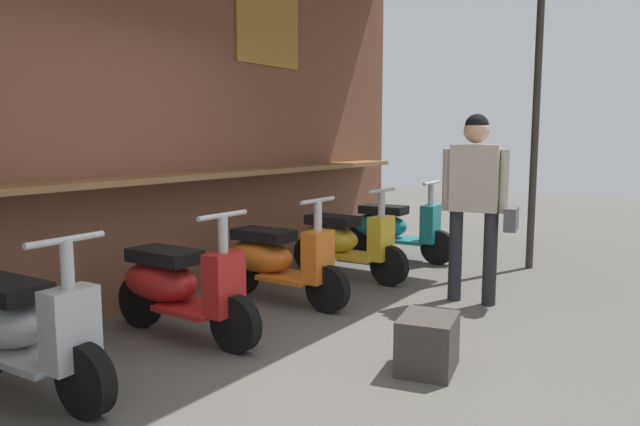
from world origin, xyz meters
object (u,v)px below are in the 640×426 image
scooter_silver (19,328)px  shopper_with_handbag (477,189)px  scooter_orange (274,259)px  merchandise_crate (428,343)px  scooter_red (176,286)px  scooter_teal (392,228)px  scooter_yellow (342,241)px

scooter_silver → shopper_with_handbag: size_ratio=0.84×
scooter_orange → merchandise_crate: bearing=-20.4°
scooter_red → merchandise_crate: size_ratio=3.30×
scooter_silver → scooter_teal: same height
scooter_red → scooter_silver: bearing=-90.5°
scooter_red → scooter_orange: 1.15m
shopper_with_handbag → scooter_teal: bearing=39.2°
scooter_silver → shopper_with_handbag: (3.33, -1.49, 0.63)m
merchandise_crate → scooter_silver: bearing=132.4°
scooter_red → scooter_yellow: same height
scooter_red → scooter_orange: same height
scooter_yellow → shopper_with_handbag: shopper_with_handbag is taller
scooter_teal → shopper_with_handbag: 2.06m
scooter_silver → scooter_yellow: same height
shopper_with_handbag → merchandise_crate: (-1.68, -0.32, -0.85)m
scooter_silver → scooter_yellow: 3.47m
scooter_orange → scooter_teal: 2.27m
merchandise_crate → shopper_with_handbag: bearing=10.7°
scooter_silver → scooter_red: same height
scooter_teal → merchandise_crate: (-2.95, -1.81, -0.21)m
merchandise_crate → scooter_red: bearing=104.4°
scooter_silver → scooter_teal: size_ratio=1.00×
merchandise_crate → scooter_teal: bearing=31.5°
shopper_with_handbag → scooter_yellow: bearing=74.4°
scooter_red → scooter_teal: 3.41m
scooter_yellow → merchandise_crate: bearing=-42.5°
scooter_silver → scooter_orange: size_ratio=1.00×
scooter_silver → scooter_orange: (2.34, 0.00, 0.00)m
shopper_with_handbag → merchandise_crate: 1.90m
shopper_with_handbag → merchandise_crate: size_ratio=3.95×
shopper_with_handbag → merchandise_crate: shopper_with_handbag is taller
scooter_silver → scooter_teal: (4.60, -0.00, 0.00)m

